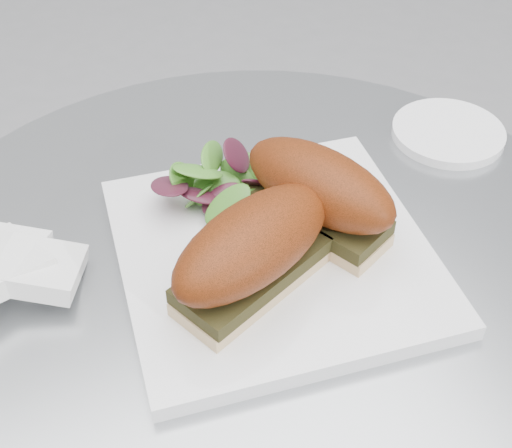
{
  "coord_description": "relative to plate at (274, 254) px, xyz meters",
  "views": [
    {
      "loc": [
        -0.19,
        -0.38,
        1.19
      ],
      "look_at": [
        0.01,
        0.03,
        0.77
      ],
      "focal_mm": 50.0,
      "sensor_mm": 36.0,
      "label": 1
    }
  ],
  "objects": [
    {
      "name": "plate",
      "position": [
        0.0,
        0.0,
        0.0
      ],
      "size": [
        0.31,
        0.31,
        0.02
      ],
      "primitive_type": "cube",
      "rotation": [
        0.0,
        0.0,
        -0.16
      ],
      "color": "white",
      "rests_on": "table"
    },
    {
      "name": "table",
      "position": [
        -0.02,
        -0.01,
        -0.25
      ],
      "size": [
        0.7,
        0.7,
        0.73
      ],
      "color": "#A8ACAF",
      "rests_on": "ground"
    },
    {
      "name": "sandwich_left",
      "position": [
        -0.04,
        -0.03,
        0.05
      ],
      "size": [
        0.18,
        0.13,
        0.08
      ],
      "rotation": [
        0.0,
        0.0,
        0.37
      ],
      "color": "#D6B485",
      "rests_on": "plate"
    },
    {
      "name": "salad",
      "position": [
        -0.02,
        0.08,
        0.03
      ],
      "size": [
        0.1,
        0.1,
        0.05
      ],
      "primitive_type": null,
      "color": "#599330",
      "rests_on": "plate"
    },
    {
      "name": "napkin",
      "position": [
        -0.21,
        0.07,
        0.0
      ],
      "size": [
        0.11,
        0.11,
        0.02
      ],
      "primitive_type": null,
      "rotation": [
        0.0,
        0.0,
        -0.0
      ],
      "color": "white",
      "rests_on": "table"
    },
    {
      "name": "sandwich_right",
      "position": [
        0.05,
        0.01,
        0.05
      ],
      "size": [
        0.12,
        0.17,
        0.08
      ],
      "rotation": [
        0.0,
        0.0,
        -1.16
      ],
      "color": "#D6B485",
      "rests_on": "plate"
    },
    {
      "name": "saucer",
      "position": [
        0.26,
        0.09,
        -0.0
      ],
      "size": [
        0.12,
        0.12,
        0.01
      ],
      "primitive_type": "cylinder",
      "color": "white",
      "rests_on": "table"
    }
  ]
}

